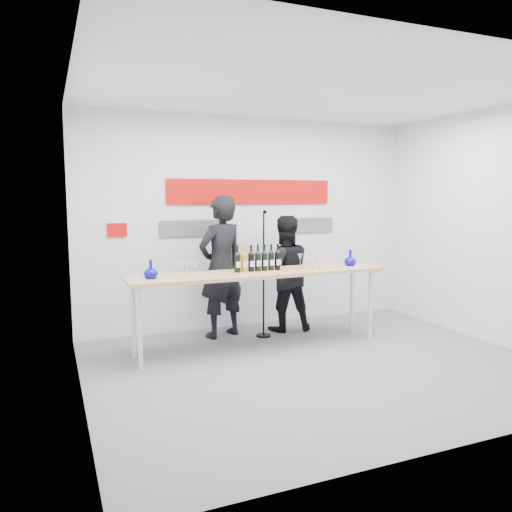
{
  "coord_description": "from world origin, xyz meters",
  "views": [
    {
      "loc": [
        -2.73,
        -4.72,
        1.91
      ],
      "look_at": [
        -0.36,
        0.97,
        1.15
      ],
      "focal_mm": 35.0,
      "sensor_mm": 36.0,
      "label": 1
    }
  ],
  "objects_px": {
    "presenter_left": "(221,267)",
    "tasting_table": "(259,277)",
    "presenter_right": "(284,273)",
    "mic_stand": "(264,299)"
  },
  "relations": [
    {
      "from": "presenter_left",
      "to": "tasting_table",
      "type": "bearing_deg",
      "value": 92.28
    },
    {
      "from": "presenter_left",
      "to": "presenter_right",
      "type": "distance_m",
      "value": 0.93
    },
    {
      "from": "presenter_left",
      "to": "presenter_right",
      "type": "relative_size",
      "value": 1.17
    },
    {
      "from": "presenter_left",
      "to": "mic_stand",
      "type": "bearing_deg",
      "value": 137.33
    },
    {
      "from": "tasting_table",
      "to": "presenter_left",
      "type": "xyz_separation_m",
      "value": [
        -0.26,
        0.67,
        0.06
      ]
    },
    {
      "from": "presenter_right",
      "to": "mic_stand",
      "type": "relative_size",
      "value": 0.95
    },
    {
      "from": "tasting_table",
      "to": "mic_stand",
      "type": "height_order",
      "value": "mic_stand"
    },
    {
      "from": "mic_stand",
      "to": "tasting_table",
      "type": "bearing_deg",
      "value": -135.02
    },
    {
      "from": "presenter_left",
      "to": "mic_stand",
      "type": "relative_size",
      "value": 1.11
    },
    {
      "from": "presenter_right",
      "to": "mic_stand",
      "type": "height_order",
      "value": "mic_stand"
    }
  ]
}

